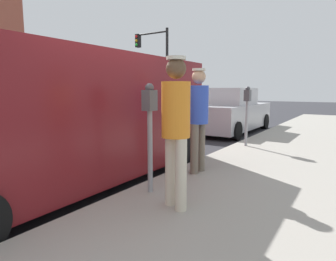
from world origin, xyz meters
name	(u,v)px	position (x,y,z in m)	size (l,w,h in m)	color
ground_plane	(72,190)	(0.00, 0.00, 0.00)	(80.00, 80.00, 0.00)	#2D2D33
sidewalk_slab	(316,253)	(3.50, 0.00, 0.07)	(5.00, 32.00, 0.15)	#9E998E
parking_meter_near	(150,119)	(1.35, 0.29, 1.18)	(0.14, 0.18, 1.52)	gray
parking_meter_far	(247,106)	(1.35, 4.40, 1.18)	(0.14, 0.18, 1.52)	gray
pedestrian_in_orange	(176,122)	(1.93, 0.03, 1.20)	(0.34, 0.34, 1.81)	beige
pedestrian_in_blue	(198,113)	(1.44, 1.55, 1.18)	(0.34, 0.36, 1.79)	#726656
parked_van	(77,116)	(-0.15, 0.29, 1.15)	(2.17, 5.22, 2.15)	maroon
parked_sedan_ahead	(229,112)	(-0.32, 7.45, 0.75)	(1.95, 4.41, 1.65)	#BCBCC1
traffic_light_corner	(156,58)	(-6.87, 11.79, 3.52)	(2.48, 0.42, 5.20)	black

